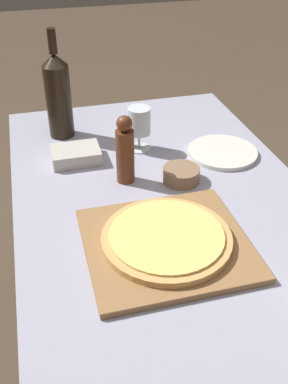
{
  "coord_description": "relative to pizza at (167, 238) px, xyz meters",
  "views": [
    {
      "loc": [
        -0.33,
        -0.92,
        1.47
      ],
      "look_at": [
        -0.07,
        0.03,
        0.8
      ],
      "focal_mm": 42.0,
      "sensor_mm": 36.0,
      "label": 1
    }
  ],
  "objects": [
    {
      "name": "small_bowl",
      "position": [
        0.13,
        0.27,
        -0.01
      ],
      "size": [
        0.11,
        0.11,
        0.04
      ],
      "color": "#84664C",
      "rests_on": "dining_table"
    },
    {
      "name": "pepper_mill",
      "position": [
        -0.03,
        0.32,
        0.07
      ],
      "size": [
        0.05,
        0.05,
        0.21
      ],
      "color": "#5B2D19",
      "rests_on": "dining_table"
    },
    {
      "name": "dining_table",
      "position": [
        0.06,
        0.13,
        -0.12
      ],
      "size": [
        0.84,
        1.52,
        0.74
      ],
      "color": "#9393A8",
      "rests_on": "ground_plane"
    },
    {
      "name": "food_container",
      "position": [
        -0.16,
        0.47,
        -0.01
      ],
      "size": [
        0.15,
        0.11,
        0.04
      ],
      "color": "#BCB7AD",
      "rests_on": "dining_table"
    },
    {
      "name": "wine_bottle",
      "position": [
        -0.18,
        0.67,
        0.12
      ],
      "size": [
        0.09,
        0.09,
        0.37
      ],
      "color": "black",
      "rests_on": "dining_table"
    },
    {
      "name": "wine_glass",
      "position": [
        0.06,
        0.5,
        0.07
      ],
      "size": [
        0.08,
        0.08,
        0.15
      ],
      "color": "silver",
      "rests_on": "dining_table"
    },
    {
      "name": "ground_plane",
      "position": [
        0.06,
        0.13,
        -0.77
      ],
      "size": [
        12.0,
        12.0,
        0.0
      ],
      "primitive_type": "plane",
      "color": "#4C3D2D"
    },
    {
      "name": "cutting_board",
      "position": [
        0.0,
        0.0,
        -0.02
      ],
      "size": [
        0.39,
        0.37,
        0.02
      ],
      "color": "olive",
      "rests_on": "dining_table"
    },
    {
      "name": "pizza",
      "position": [
        0.0,
        0.0,
        0.0
      ],
      "size": [
        0.32,
        0.32,
        0.02
      ],
      "color": "tan",
      "rests_on": "cutting_board"
    },
    {
      "name": "dinner_plate",
      "position": [
        0.32,
        0.39,
        -0.02
      ],
      "size": [
        0.23,
        0.23,
        0.01
      ],
      "color": "silver",
      "rests_on": "dining_table"
    }
  ]
}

